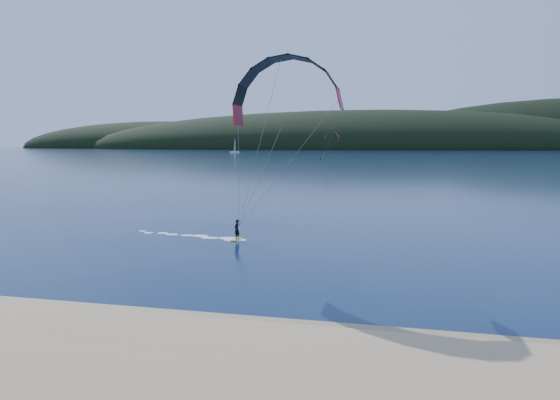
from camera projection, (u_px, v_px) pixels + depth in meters
The scene contains 6 objects.
ground at pixel (161, 368), 18.04m from camera, with size 1800.00×1800.00×0.00m, color #081A3C.
wet_sand at pixel (207, 323), 22.40m from camera, with size 220.00×2.50×0.10m.
headland at pixel (391, 149), 739.92m from camera, with size 1200.00×310.00×140.00m.
kitesurfer_near at pixel (283, 118), 33.22m from camera, with size 20.24×9.90×12.98m.
kitesurfer_far at pixel (331, 139), 216.74m from camera, with size 9.21×5.59×12.04m.
sailboat at pixel (235, 152), 441.20m from camera, with size 8.78×5.63×12.24m.
Camera 1 is at (8.00, -15.88, 7.97)m, focal length 32.43 mm.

